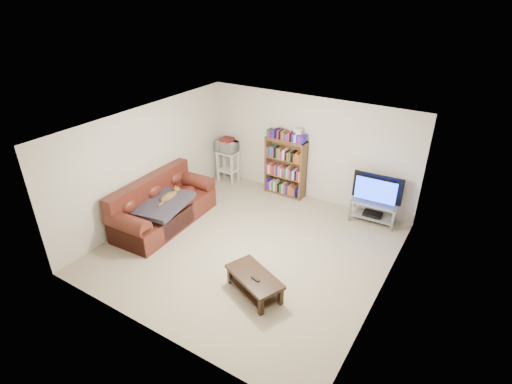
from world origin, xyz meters
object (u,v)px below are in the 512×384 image
Objects in this scene: tv_stand at (373,209)px; bookshelf at (285,166)px; sofa at (162,208)px; coffee_table at (254,281)px.

tv_stand is 2.23m from bookshelf.
sofa reaches higher than coffee_table.
tv_stand is (3.78, 2.36, -0.02)m from sofa.
sofa is 2.98m from bookshelf.
coffee_table is (2.82, -0.84, -0.08)m from sofa.
tv_stand is at bearing 96.37° from coffee_table.
bookshelf is (-1.23, 3.33, 0.47)m from coffee_table.
coffee_table is 0.81× the size of bookshelf.
coffee_table is 3.33m from tv_stand.
sofa is 2.08× the size of coffee_table.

